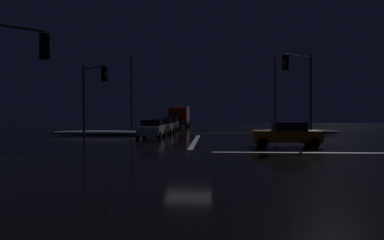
{
  "coord_description": "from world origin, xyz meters",
  "views": [
    {
      "loc": [
        1.3,
        -21.05,
        2.15
      ],
      "look_at": [
        -0.44,
        11.96,
        1.52
      ],
      "focal_mm": 36.24,
      "sensor_mm": 36.0,
      "label": 1
    }
  ],
  "objects_px": {
    "sedan_silver": "(163,126)",
    "traffic_signal_nw": "(92,88)",
    "sedan_gray": "(169,124)",
    "traffic_signal_ne": "(301,81)",
    "sedan_orange_crossing": "(287,134)",
    "box_truck": "(180,116)",
    "sedan_green": "(172,123)",
    "streetlamp_right_far": "(275,87)",
    "streetlamp_left_far": "(131,85)",
    "sedan_white": "(152,129)"
  },
  "relations": [
    {
      "from": "sedan_silver",
      "to": "traffic_signal_nw",
      "type": "bearing_deg",
      "value": -112.99
    },
    {
      "from": "sedan_silver",
      "to": "sedan_gray",
      "type": "distance_m",
      "value": 5.96
    },
    {
      "from": "sedan_silver",
      "to": "traffic_signal_ne",
      "type": "bearing_deg",
      "value": -40.32
    },
    {
      "from": "sedan_gray",
      "to": "sedan_orange_crossing",
      "type": "height_order",
      "value": "same"
    },
    {
      "from": "box_truck",
      "to": "sedan_orange_crossing",
      "type": "bearing_deg",
      "value": -73.64
    },
    {
      "from": "sedan_gray",
      "to": "traffic_signal_ne",
      "type": "height_order",
      "value": "traffic_signal_ne"
    },
    {
      "from": "sedan_green",
      "to": "streetlamp_right_far",
      "type": "height_order",
      "value": "streetlamp_right_far"
    },
    {
      "from": "sedan_silver",
      "to": "streetlamp_left_far",
      "type": "bearing_deg",
      "value": 115.0
    },
    {
      "from": "sedan_silver",
      "to": "sedan_orange_crossing",
      "type": "relative_size",
      "value": 1.0
    },
    {
      "from": "traffic_signal_nw",
      "to": "streetlamp_right_far",
      "type": "height_order",
      "value": "streetlamp_right_far"
    },
    {
      "from": "sedan_green",
      "to": "traffic_signal_ne",
      "type": "height_order",
      "value": "traffic_signal_ne"
    },
    {
      "from": "box_truck",
      "to": "sedan_orange_crossing",
      "type": "height_order",
      "value": "box_truck"
    },
    {
      "from": "sedan_silver",
      "to": "traffic_signal_nw",
      "type": "relative_size",
      "value": 0.74
    },
    {
      "from": "sedan_white",
      "to": "streetlamp_left_far",
      "type": "relative_size",
      "value": 0.42
    },
    {
      "from": "box_truck",
      "to": "streetlamp_left_far",
      "type": "xyz_separation_m",
      "value": [
        -5.94,
        -5.98,
        4.1
      ]
    },
    {
      "from": "sedan_gray",
      "to": "streetlamp_left_far",
      "type": "height_order",
      "value": "streetlamp_left_far"
    },
    {
      "from": "sedan_orange_crossing",
      "to": "streetlamp_left_far",
      "type": "height_order",
      "value": "streetlamp_left_far"
    },
    {
      "from": "sedan_green",
      "to": "sedan_orange_crossing",
      "type": "height_order",
      "value": "same"
    },
    {
      "from": "box_truck",
      "to": "traffic_signal_ne",
      "type": "xyz_separation_m",
      "value": [
        11.3,
        -28.16,
        2.75
      ]
    },
    {
      "from": "sedan_gray",
      "to": "traffic_signal_nw",
      "type": "bearing_deg",
      "value": -104.59
    },
    {
      "from": "sedan_gray",
      "to": "streetlamp_right_far",
      "type": "height_order",
      "value": "streetlamp_right_far"
    },
    {
      "from": "sedan_white",
      "to": "sedan_orange_crossing",
      "type": "height_order",
      "value": "same"
    },
    {
      "from": "sedan_silver",
      "to": "streetlamp_right_far",
      "type": "height_order",
      "value": "streetlamp_right_far"
    },
    {
      "from": "sedan_orange_crossing",
      "to": "traffic_signal_ne",
      "type": "relative_size",
      "value": 0.66
    },
    {
      "from": "sedan_green",
      "to": "sedan_gray",
      "type": "bearing_deg",
      "value": -87.24
    },
    {
      "from": "box_truck",
      "to": "sedan_orange_crossing",
      "type": "distance_m",
      "value": 33.74
    },
    {
      "from": "traffic_signal_nw",
      "to": "streetlamp_left_far",
      "type": "distance_m",
      "value": 22.34
    },
    {
      "from": "box_truck",
      "to": "streetlamp_right_far",
      "type": "bearing_deg",
      "value": -24.76
    },
    {
      "from": "box_truck",
      "to": "streetlamp_right_far",
      "type": "xyz_separation_m",
      "value": [
        12.97,
        -5.98,
        3.77
      ]
    },
    {
      "from": "sedan_silver",
      "to": "sedan_orange_crossing",
      "type": "bearing_deg",
      "value": -55.3
    },
    {
      "from": "sedan_gray",
      "to": "streetlamp_left_far",
      "type": "xyz_separation_m",
      "value": [
        -5.78,
        6.53,
        5.01
      ]
    },
    {
      "from": "sedan_gray",
      "to": "box_truck",
      "type": "xyz_separation_m",
      "value": [
        0.15,
        12.51,
        0.91
      ]
    },
    {
      "from": "sedan_white",
      "to": "sedan_silver",
      "type": "height_order",
      "value": "same"
    },
    {
      "from": "traffic_signal_ne",
      "to": "streetlamp_right_far",
      "type": "distance_m",
      "value": 22.26
    },
    {
      "from": "sedan_silver",
      "to": "streetlamp_left_far",
      "type": "height_order",
      "value": "streetlamp_left_far"
    },
    {
      "from": "sedan_gray",
      "to": "sedan_orange_crossing",
      "type": "xyz_separation_m",
      "value": [
        9.66,
        -19.85,
        0.0
      ]
    },
    {
      "from": "sedan_green",
      "to": "traffic_signal_ne",
      "type": "distance_m",
      "value": 24.29
    },
    {
      "from": "sedan_gray",
      "to": "box_truck",
      "type": "height_order",
      "value": "box_truck"
    },
    {
      "from": "sedan_silver",
      "to": "streetlamp_right_far",
      "type": "relative_size",
      "value": 0.45
    },
    {
      "from": "box_truck",
      "to": "sedan_orange_crossing",
      "type": "relative_size",
      "value": 1.91
    },
    {
      "from": "sedan_green",
      "to": "traffic_signal_ne",
      "type": "bearing_deg",
      "value": -60.82
    },
    {
      "from": "streetlamp_right_far",
      "to": "sedan_silver",
      "type": "bearing_deg",
      "value": -136.34
    },
    {
      "from": "sedan_white",
      "to": "traffic_signal_nw",
      "type": "height_order",
      "value": "traffic_signal_nw"
    },
    {
      "from": "box_truck",
      "to": "streetlamp_left_far",
      "type": "distance_m",
      "value": 9.37
    },
    {
      "from": "box_truck",
      "to": "streetlamp_left_far",
      "type": "height_order",
      "value": "streetlamp_left_far"
    },
    {
      "from": "sedan_white",
      "to": "sedan_silver",
      "type": "xyz_separation_m",
      "value": [
        0.19,
        6.05,
        0.0
      ]
    },
    {
      "from": "sedan_white",
      "to": "traffic_signal_ne",
      "type": "height_order",
      "value": "traffic_signal_ne"
    },
    {
      "from": "sedan_silver",
      "to": "streetlamp_left_far",
      "type": "relative_size",
      "value": 0.42
    },
    {
      "from": "box_truck",
      "to": "sedan_white",
      "type": "bearing_deg",
      "value": -90.71
    },
    {
      "from": "sedan_orange_crossing",
      "to": "streetlamp_left_far",
      "type": "xyz_separation_m",
      "value": [
        -15.44,
        26.38,
        5.01
      ]
    }
  ]
}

